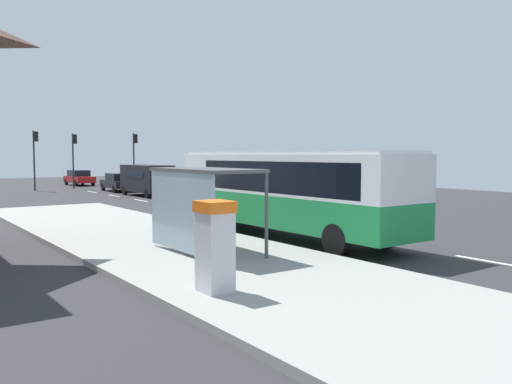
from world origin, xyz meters
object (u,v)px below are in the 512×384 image
sedan_far (79,177)px  traffic_light_far_side (35,151)px  sedan_near (118,182)px  white_van (147,178)px  bus_shelter (197,188)px  traffic_light_near_side (135,152)px  bus (287,188)px  ticket_machine (215,245)px  recycling_bin_green (192,217)px  traffic_light_median (74,152)px  recycling_bin_orange (201,219)px

sedan_far → traffic_light_far_side: 8.25m
sedan_near → sedan_far: bearing=90.0°
white_van → bus_shelter: 24.63m
traffic_light_far_side → traffic_light_near_side: bearing=-5.3°
traffic_light_near_side → sedan_near: bearing=-127.8°
sedan_near → traffic_light_near_side: bearing=52.2°
sedan_near → sedan_far: (0.00, 10.59, 0.00)m
bus → white_van: size_ratio=2.10×
traffic_light_far_side → bus_shelter: 34.17m
ticket_machine → traffic_light_far_side: size_ratio=0.38×
white_van → recycling_bin_green: bearing=-108.9°
sedan_far → bus_shelter: (-8.71, -39.65, 1.31)m
ticket_machine → traffic_light_median: (8.70, 38.96, 2.13)m
traffic_light_near_side → bus: bearing=-102.9°
recycling_bin_orange → bus_shelter: bearing=-121.2°
sedan_far → bus_shelter: bus_shelter is taller
recycling_bin_green → white_van: bearing=71.1°
sedan_near → ticket_machine: 34.89m
sedan_near → bus_shelter: 30.36m
sedan_far → recycling_bin_green: sedan_far is taller
bus → ticket_machine: 8.79m
recycling_bin_green → bus_shelter: bus_shelter is taller
bus → traffic_light_median: size_ratio=2.23×
recycling_bin_orange → bus_shelter: 4.51m
bus → sedan_far: size_ratio=2.48×
traffic_light_near_side → traffic_light_median: traffic_light_near_side is taller
recycling_bin_orange → recycling_bin_green: size_ratio=1.00×
sedan_near → traffic_light_near_side: (3.20, 4.13, 2.56)m
white_van → sedan_far: (0.10, 16.58, -0.55)m
recycling_bin_green → bus_shelter: size_ratio=0.24×
white_van → ticket_machine: white_van is taller
sedan_near → white_van: bearing=-90.9°
white_van → traffic_light_near_side: 10.83m
traffic_light_near_side → bus_shelter: 35.28m
recycling_bin_green → traffic_light_near_side: 30.53m
ticket_machine → traffic_light_far_side: traffic_light_far_side is taller
ticket_machine → recycling_bin_orange: bearing=62.4°
ticket_machine → recycling_bin_green: (4.10, 8.54, -0.52)m
traffic_light_far_side → traffic_light_median: size_ratio=1.03×
sedan_near → sedan_far: 10.59m
recycling_bin_orange → recycling_bin_green: 0.70m
recycling_bin_orange → traffic_light_far_side: 30.46m
sedan_far → ticket_machine: (-10.60, -43.83, 0.38)m
white_van → recycling_bin_green: white_van is taller
bus → sedan_near: bearing=81.7°
sedan_far → recycling_bin_orange: bearing=-100.2°
bus → bus_shelter: bus is taller
traffic_light_median → sedan_far: bearing=68.7°
recycling_bin_green → bus: bearing=-48.0°
traffic_light_median → white_van: bearing=-81.3°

